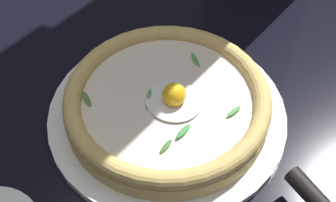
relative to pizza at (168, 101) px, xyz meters
The scene contains 3 objects.
ground_plane 0.05m from the pizza, ahead, with size 2.40×2.40×0.03m, color black.
pizza_plate 0.03m from the pizza, 152.95° to the left, with size 0.32×0.32×0.01m, color white.
pizza is the anchor object (origin of this frame).
Camera 1 is at (0.22, -0.31, 0.50)m, focal length 49.41 mm.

